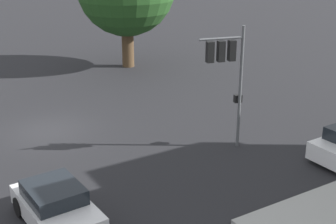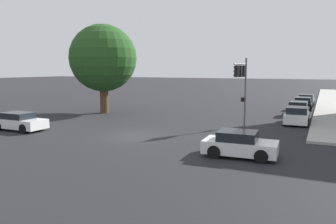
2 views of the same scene
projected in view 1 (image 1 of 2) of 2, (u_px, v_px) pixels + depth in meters
The scene contains 3 objects.
ground_plane at pixel (48, 130), 23.54m from camera, with size 300.00×300.00×0.00m, color black.
traffic_signal at pixel (226, 63), 20.25m from camera, with size 0.73×2.20×5.61m.
crossing_car_0 at pixel (56, 206), 15.62m from camera, with size 4.01×2.19×1.39m.
Camera 1 is at (21.73, -6.13, 9.04)m, focal length 50.00 mm.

